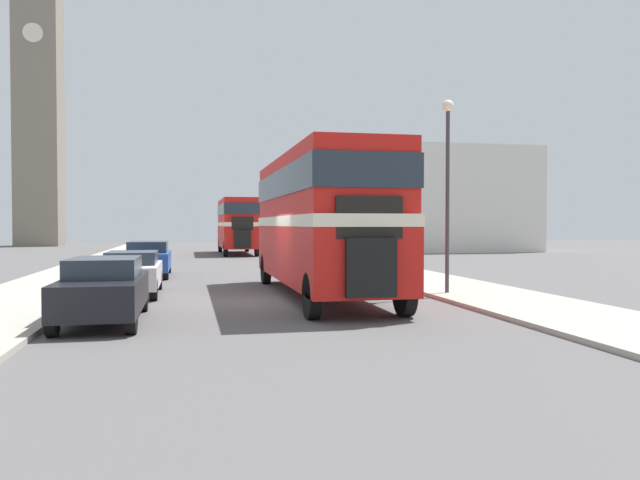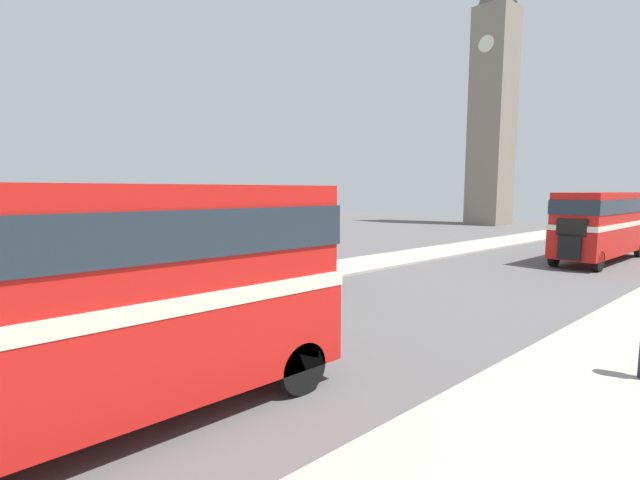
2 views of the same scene
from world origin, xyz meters
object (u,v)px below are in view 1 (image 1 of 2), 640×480
object	(u,v)px
car_parked_near	(104,289)
church_tower	(38,76)
street_lamp	(448,167)
bus_distant	(237,221)
bicycle_on_pavement	(328,251)
double_decker_bus	(320,214)
car_parked_far	(148,258)
pedestrian_walking	(391,247)
car_parked_mid	(132,272)

from	to	relation	value
car_parked_near	church_tower	bearing A→B (deg)	103.63
street_lamp	church_tower	bearing A→B (deg)	114.23
bus_distant	bicycle_on_pavement	size ratio (longest dim) A/B	5.46
double_decker_bus	bicycle_on_pavement	size ratio (longest dim) A/B	6.18
double_decker_bus	car_parked_far	world-z (taller)	double_decker_bus
street_lamp	church_tower	world-z (taller)	church_tower
bus_distant	double_decker_bus	bearing A→B (deg)	-89.17
double_decker_bus	pedestrian_walking	bearing A→B (deg)	60.96
bicycle_on_pavement	bus_distant	bearing A→B (deg)	122.56
car_parked_mid	pedestrian_walking	distance (m)	14.23
bus_distant	car_parked_far	bearing A→B (deg)	-105.17
double_decker_bus	car_parked_mid	size ratio (longest dim) A/B	2.69
car_parked_mid	car_parked_near	bearing A→B (deg)	-91.48
car_parked_mid	double_decker_bus	bearing A→B (deg)	-15.64
bus_distant	street_lamp	world-z (taller)	street_lamp
car_parked_mid	bicycle_on_pavement	world-z (taller)	car_parked_mid
double_decker_bus	pedestrian_walking	world-z (taller)	double_decker_bus
car_parked_far	pedestrian_walking	xyz separation A→B (m)	(11.27, 1.56, 0.35)
car_parked_near	car_parked_far	world-z (taller)	car_parked_far
car_parked_far	bicycle_on_pavement	size ratio (longest dim) A/B	2.50
double_decker_bus	car_parked_near	distance (m)	7.20
bus_distant	pedestrian_walking	bearing A→B (deg)	-71.01
bicycle_on_pavement	car_parked_mid	bearing A→B (deg)	-119.61
bus_distant	car_parked_near	bearing A→B (deg)	-99.65
double_decker_bus	bicycle_on_pavement	bearing A→B (deg)	76.63
pedestrian_walking	church_tower	bearing A→B (deg)	122.01
street_lamp	bus_distant	bearing A→B (deg)	98.35
double_decker_bus	bicycle_on_pavement	distance (m)	20.48
church_tower	pedestrian_walking	bearing A→B (deg)	-57.99
street_lamp	car_parked_near	bearing A→B (deg)	-162.08
car_parked_near	street_lamp	size ratio (longest dim) A/B	0.73
car_parked_near	pedestrian_walking	xyz separation A→B (m)	(11.46, 14.09, 0.36)
street_lamp	church_tower	size ratio (longest dim) A/B	0.17
car_parked_mid	street_lamp	xyz separation A→B (m)	(9.45, -2.37, 3.24)
double_decker_bus	street_lamp	bearing A→B (deg)	-11.65
double_decker_bus	street_lamp	world-z (taller)	street_lamp
bicycle_on_pavement	church_tower	distance (m)	41.00
car_parked_mid	bicycle_on_pavement	distance (m)	20.98
car_parked_near	car_parked_mid	size ratio (longest dim) A/B	1.06
bicycle_on_pavement	street_lamp	bearing A→B (deg)	-92.54
bicycle_on_pavement	pedestrian_walking	bearing A→B (deg)	-84.35
car_parked_mid	pedestrian_walking	xyz separation A→B (m)	(11.32, 8.62, 0.40)
car_parked_far	street_lamp	distance (m)	13.69
car_parked_far	church_tower	bearing A→B (deg)	107.87
bus_distant	church_tower	world-z (taller)	church_tower
pedestrian_walking	street_lamp	bearing A→B (deg)	-99.64
double_decker_bus	bus_distant	size ratio (longest dim) A/B	1.13
car_parked_near	street_lamp	bearing A→B (deg)	17.92
church_tower	car_parked_near	bearing A→B (deg)	-76.37
car_parked_mid	bus_distant	bearing A→B (deg)	78.69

